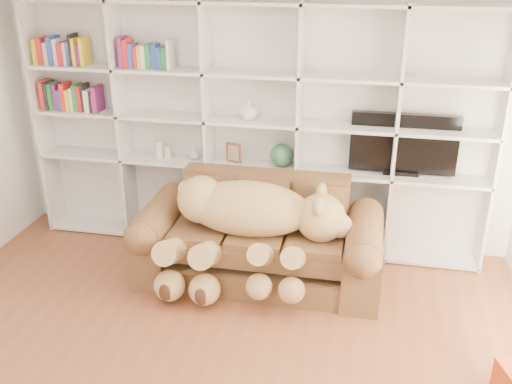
# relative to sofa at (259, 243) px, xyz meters

# --- Properties ---
(wall_back) EXTENTS (5.00, 0.02, 2.70)m
(wall_back) POSITION_rel_sofa_xyz_m (-0.19, 0.82, 1.00)
(wall_back) COLOR white
(wall_back) RESTS_ON floor
(bookshelf) EXTENTS (4.43, 0.35, 2.40)m
(bookshelf) POSITION_rel_sofa_xyz_m (-0.43, 0.68, 0.96)
(bookshelf) COLOR silver
(bookshelf) RESTS_ON floor
(sofa) EXTENTS (2.18, 0.94, 0.92)m
(sofa) POSITION_rel_sofa_xyz_m (0.00, 0.00, 0.00)
(sofa) COLOR brown
(sofa) RESTS_ON floor
(teddy_bear) EXTENTS (1.63, 0.89, 0.94)m
(teddy_bear) POSITION_rel_sofa_xyz_m (-0.07, -0.18, 0.29)
(teddy_bear) COLOR tan
(teddy_bear) RESTS_ON sofa
(throw_pillow) EXTENTS (0.41, 0.27, 0.40)m
(throw_pillow) POSITION_rel_sofa_xyz_m (-0.46, 0.15, 0.31)
(throw_pillow) COLOR #540E0E
(throw_pillow) RESTS_ON sofa
(tv) EXTENTS (0.97, 0.18, 0.57)m
(tv) POSITION_rel_sofa_xyz_m (1.22, 0.67, 0.80)
(tv) COLOR black
(tv) RESTS_ON bookshelf
(picture_frame) EXTENTS (0.15, 0.06, 0.19)m
(picture_frame) POSITION_rel_sofa_xyz_m (-0.38, 0.62, 0.62)
(picture_frame) COLOR brown
(picture_frame) RESTS_ON bookshelf
(green_vase) EXTENTS (0.22, 0.22, 0.22)m
(green_vase) POSITION_rel_sofa_xyz_m (0.09, 0.62, 0.63)
(green_vase) COLOR #316041
(green_vase) RESTS_ON bookshelf
(figurine_tall) EXTENTS (0.11, 0.11, 0.17)m
(figurine_tall) POSITION_rel_sofa_xyz_m (-1.15, 0.62, 0.61)
(figurine_tall) COLOR beige
(figurine_tall) RESTS_ON bookshelf
(figurine_short) EXTENTS (0.09, 0.09, 0.12)m
(figurine_short) POSITION_rel_sofa_xyz_m (-1.06, 0.62, 0.58)
(figurine_short) COLOR beige
(figurine_short) RESTS_ON bookshelf
(snow_globe) EXTENTS (0.10, 0.10, 0.10)m
(snow_globe) POSITION_rel_sofa_xyz_m (-0.78, 0.62, 0.57)
(snow_globe) COLOR silver
(snow_globe) RESTS_ON bookshelf
(shelf_vase) EXTENTS (0.23, 0.23, 0.18)m
(shelf_vase) POSITION_rel_sofa_xyz_m (-0.23, 0.62, 1.06)
(shelf_vase) COLOR beige
(shelf_vase) RESTS_ON bookshelf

